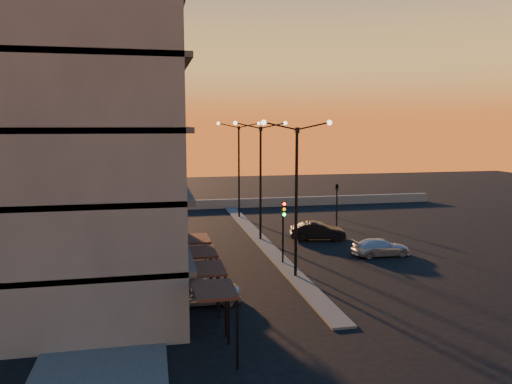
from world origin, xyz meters
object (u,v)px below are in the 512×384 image
Objects in this scene: streetlamp_mid at (261,171)px; car_wagon at (381,247)px; traffic_light_main at (284,222)px; car_hatchback at (199,290)px; car_sedan at (318,231)px.

streetlamp_mid is 2.29× the size of car_wagon.
car_hatchback is (-6.17, -6.21, -2.14)m from traffic_light_main.
car_hatchback is at bearing -134.82° from traffic_light_main.
streetlamp_mid is 2.15× the size of car_hatchback.
streetlamp_mid reaches higher than car_hatchback.
car_hatchback is at bearing 117.17° from car_wagon.
streetlamp_mid reaches higher than car_wagon.
traffic_light_main is at bearing -90.00° from streetlamp_mid.
car_wagon is at bearing -142.30° from car_sedan.
car_hatchback is 1.06× the size of car_wagon.
traffic_light_main is 0.97× the size of car_sedan.
streetlamp_mid is 2.16× the size of car_sedan.
car_wagon is at bearing -40.77° from streetlamp_mid.
traffic_light_main is at bearing 95.92° from car_wagon.
car_hatchback reaches higher than car_wagon.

